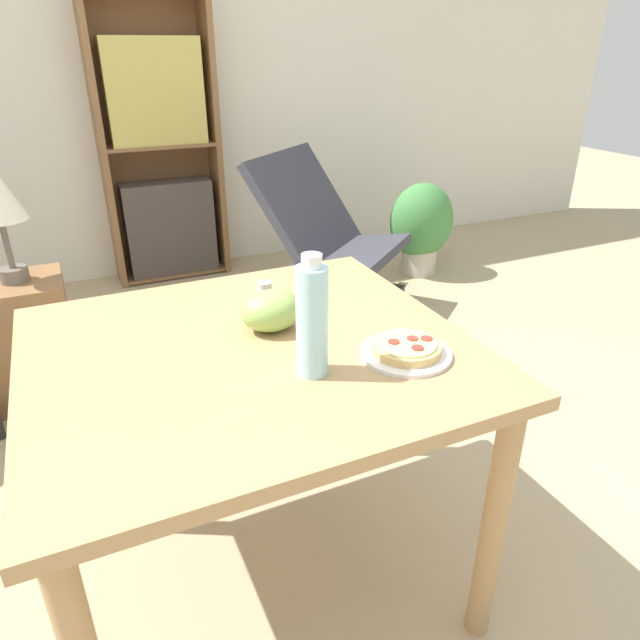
# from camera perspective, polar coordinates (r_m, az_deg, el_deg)

# --- Properties ---
(ground_plane) EXTENTS (14.00, 14.00, 0.00)m
(ground_plane) POSITION_cam_1_polar(r_m,az_deg,el_deg) (1.89, -6.97, -22.34)
(ground_plane) COLOR tan
(wall_back) EXTENTS (8.00, 0.05, 2.60)m
(wall_back) POSITION_cam_1_polar(r_m,az_deg,el_deg) (3.86, -21.54, 22.79)
(wall_back) COLOR silver
(wall_back) RESTS_ON ground_plane
(dining_table) EXTENTS (1.03, 0.94, 0.75)m
(dining_table) POSITION_cam_1_polar(r_m,az_deg,el_deg) (1.42, -6.82, -6.40)
(dining_table) COLOR tan
(dining_table) RESTS_ON ground_plane
(pizza_on_plate) EXTENTS (0.21, 0.21, 0.04)m
(pizza_on_plate) POSITION_cam_1_polar(r_m,az_deg,el_deg) (1.33, 8.59, -2.95)
(pizza_on_plate) COLOR white
(pizza_on_plate) RESTS_ON dining_table
(grape_bunch) EXTENTS (0.16, 0.12, 0.10)m
(grape_bunch) POSITION_cam_1_polar(r_m,az_deg,el_deg) (1.42, -4.82, 0.89)
(grape_bunch) COLOR #93BC5B
(grape_bunch) RESTS_ON dining_table
(drink_bottle) EXTENTS (0.07, 0.07, 0.27)m
(drink_bottle) POSITION_cam_1_polar(r_m,az_deg,el_deg) (1.20, -0.80, 0.03)
(drink_bottle) COLOR #A3DBEA
(drink_bottle) RESTS_ON dining_table
(salt_shaker) EXTENTS (0.04, 0.04, 0.08)m
(salt_shaker) POSITION_cam_1_polar(r_m,az_deg,el_deg) (1.55, -5.53, 2.44)
(salt_shaker) COLOR white
(salt_shaker) RESTS_ON dining_table
(lounge_chair_far) EXTENTS (0.97, 1.03, 0.88)m
(lounge_chair_far) POSITION_cam_1_polar(r_m,az_deg,el_deg) (3.21, 1.23, 5.56)
(lounge_chair_far) COLOR black
(lounge_chair_far) RESTS_ON ground_plane
(bookshelf) EXTENTS (0.71, 0.26, 1.68)m
(bookshelf) POSITION_cam_1_polar(r_m,az_deg,el_deg) (3.79, -15.59, 15.41)
(bookshelf) COLOR brown
(bookshelf) RESTS_ON ground_plane
(side_table) EXTENTS (0.34, 0.34, 0.53)m
(side_table) POSITION_cam_1_polar(r_m,az_deg,el_deg) (2.73, -26.96, -1.71)
(side_table) COLOR brown
(side_table) RESTS_ON ground_plane
(potted_plant_floor) EXTENTS (0.43, 0.36, 0.61)m
(potted_plant_floor) POSITION_cam_1_polar(r_m,az_deg,el_deg) (3.84, 10.08, 9.29)
(potted_plant_floor) COLOR #BCB2A3
(potted_plant_floor) RESTS_ON ground_plane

